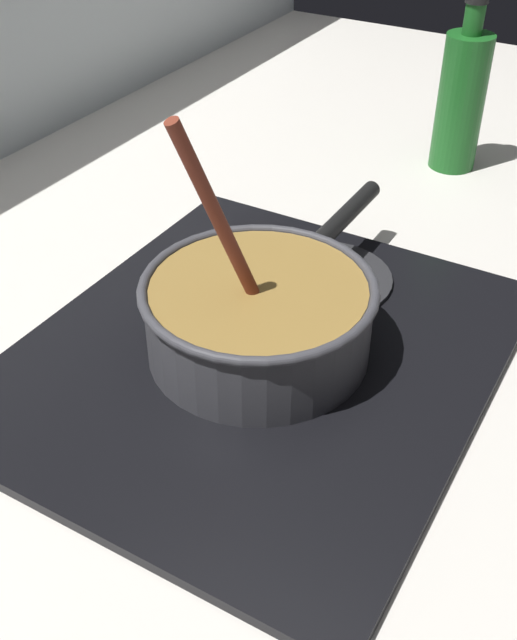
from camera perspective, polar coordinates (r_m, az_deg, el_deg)
ground at (r=0.85m, az=11.11°, el=-5.57°), size 2.40×1.60×0.04m
hob_plate at (r=0.85m, az=0.00°, el=-2.59°), size 0.56×0.48×0.01m
burner_ring at (r=0.84m, az=0.00°, el=-2.07°), size 0.16×0.16×0.01m
spare_burner at (r=0.96m, az=4.84°, el=3.13°), size 0.17×0.17×0.01m
cooking_pan at (r=0.81m, az=0.06°, el=0.38°), size 0.42×0.25×0.28m
sauce_bottle at (r=1.26m, az=14.75°, el=15.51°), size 0.07×0.07×0.27m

